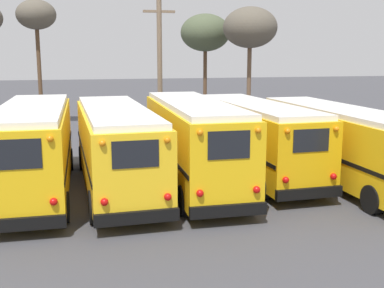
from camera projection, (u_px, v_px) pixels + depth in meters
The scene contains 10 objects.
ground_plane at pixel (191, 183), 19.11m from camera, with size 160.00×160.00×0.00m, color #424247.
school_bus_0 at pixel (34, 146), 17.40m from camera, with size 2.53×9.65×3.26m.
school_bus_1 at pixel (116, 145), 17.97m from camera, with size 2.79×10.02×3.13m.
school_bus_2 at pixel (193, 141), 18.44m from camera, with size 2.49×9.52×3.30m.
school_bus_3 at pixel (255, 136), 20.11m from camera, with size 2.72×9.54×3.06m.
school_bus_4 at pixel (340, 142), 19.11m from camera, with size 2.64×10.56×2.96m.
utility_pole at pixel (160, 66), 27.29m from camera, with size 1.80×0.28×8.37m.
bare_tree_0 at pixel (250, 28), 33.67m from camera, with size 3.80×3.80×8.29m.
bare_tree_1 at pixel (205, 33), 36.94m from camera, with size 3.80×3.80×8.07m.
bare_tree_3 at pixel (36, 17), 32.59m from camera, with size 2.67×2.67×8.67m.
Camera 1 is at (-4.18, -18.01, 5.08)m, focal length 45.00 mm.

